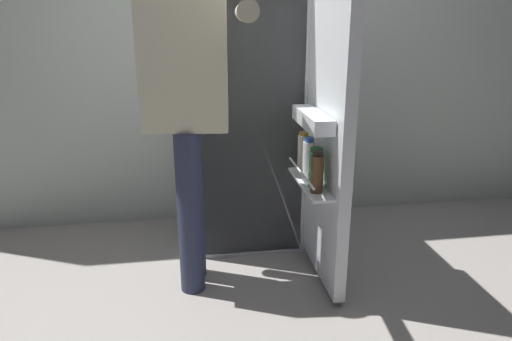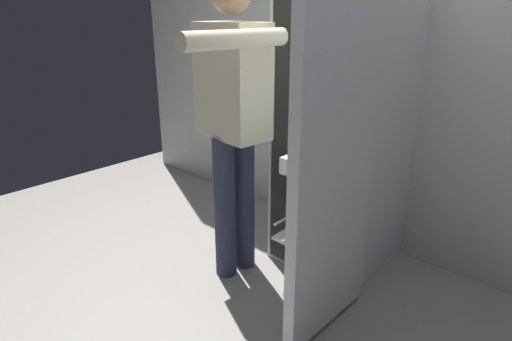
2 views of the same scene
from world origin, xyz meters
name	(u,v)px [view 1 (image 1 of 2)]	position (x,y,z in m)	size (l,w,h in m)	color
ground_plane	(260,277)	(0.00, 0.00, 0.00)	(5.06, 5.06, 0.00)	gray
kitchen_wall	(237,11)	(0.00, 0.90, 1.34)	(4.40, 0.10, 2.68)	beige
refrigerator	(252,108)	(0.03, 0.49, 0.81)	(0.65, 1.17, 1.63)	silver
person	(188,95)	(-0.33, 0.02, 0.97)	(0.52, 0.72, 1.63)	#2D334C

